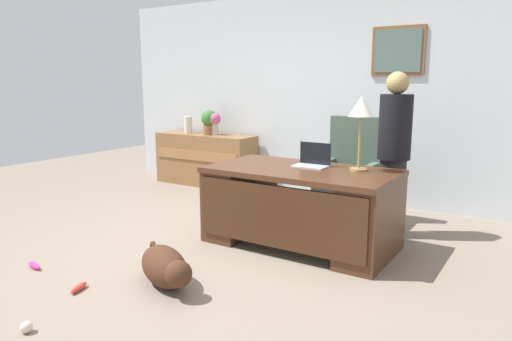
# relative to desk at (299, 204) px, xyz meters

# --- Properties ---
(ground_plane) EXTENTS (12.00, 12.00, 0.00)m
(ground_plane) POSITION_rel_desk_xyz_m (-0.51, -0.61, -0.40)
(ground_plane) COLOR gray
(back_wall) EXTENTS (7.00, 0.16, 2.70)m
(back_wall) POSITION_rel_desk_xyz_m (-0.50, 1.99, 0.95)
(back_wall) COLOR silver
(back_wall) RESTS_ON ground_plane
(desk) EXTENTS (1.74, 0.94, 0.74)m
(desk) POSITION_rel_desk_xyz_m (0.00, 0.00, 0.00)
(desk) COLOR #4C2B19
(desk) RESTS_ON ground_plane
(credenza) EXTENTS (1.58, 0.50, 0.76)m
(credenza) POSITION_rel_desk_xyz_m (-2.44, 1.64, -0.02)
(credenza) COLOR olive
(credenza) RESTS_ON ground_plane
(armchair) EXTENTS (0.60, 0.59, 1.16)m
(armchair) POSITION_rel_desk_xyz_m (0.10, 1.02, 0.11)
(armchair) COLOR #475B4C
(armchair) RESTS_ON ground_plane
(person_standing) EXTENTS (0.32, 0.32, 1.64)m
(person_standing) POSITION_rel_desk_xyz_m (0.64, 0.78, 0.44)
(person_standing) COLOR #262323
(person_standing) RESTS_ON ground_plane
(dog_lying) EXTENTS (0.70, 0.52, 0.30)m
(dog_lying) POSITION_rel_desk_xyz_m (-0.43, -1.37, -0.25)
(dog_lying) COLOR #472819
(dog_lying) RESTS_ON ground_plane
(laptop) EXTENTS (0.32, 0.22, 0.22)m
(laptop) POSITION_rel_desk_xyz_m (0.04, 0.18, 0.40)
(laptop) COLOR #B2B5BA
(laptop) RESTS_ON desk
(desk_lamp) EXTENTS (0.22, 0.22, 0.67)m
(desk_lamp) POSITION_rel_desk_xyz_m (0.49, 0.21, 0.88)
(desk_lamp) COLOR #9E8447
(desk_lamp) RESTS_ON desk
(vase_with_flowers) EXTENTS (0.17, 0.17, 0.32)m
(vase_with_flowers) POSITION_rel_desk_xyz_m (-2.25, 1.64, 0.56)
(vase_with_flowers) COLOR beige
(vase_with_flowers) RESTS_ON credenza
(vase_empty) EXTENTS (0.12, 0.12, 0.25)m
(vase_empty) POSITION_rel_desk_xyz_m (-2.77, 1.64, 0.48)
(vase_empty) COLOR silver
(vase_empty) RESTS_ON credenza
(potted_plant) EXTENTS (0.24, 0.24, 0.36)m
(potted_plant) POSITION_rel_desk_xyz_m (-2.36, 1.64, 0.56)
(potted_plant) COLOR brown
(potted_plant) RESTS_ON credenza
(dog_toy_ball) EXTENTS (0.08, 0.08, 0.08)m
(dog_toy_ball) POSITION_rel_desk_xyz_m (-0.69, -2.35, -0.37)
(dog_toy_ball) COLOR beige
(dog_toy_ball) RESTS_ON ground_plane
(dog_toy_bone) EXTENTS (0.20, 0.09, 0.05)m
(dog_toy_bone) POSITION_rel_desk_xyz_m (-1.62, -1.71, -0.38)
(dog_toy_bone) COLOR #D8338C
(dog_toy_bone) RESTS_ON ground_plane
(dog_toy_plush) EXTENTS (0.10, 0.19, 0.05)m
(dog_toy_plush) POSITION_rel_desk_xyz_m (-0.93, -1.78, -0.38)
(dog_toy_plush) COLOR #E53F33
(dog_toy_plush) RESTS_ON ground_plane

